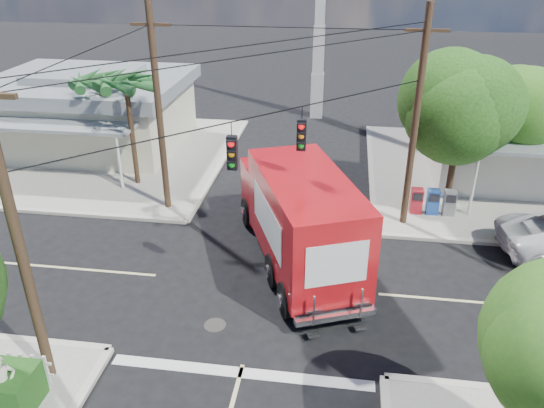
# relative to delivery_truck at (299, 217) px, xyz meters

# --- Properties ---
(ground) EXTENTS (120.00, 120.00, 0.00)m
(ground) POSITION_rel_delivery_truck_xyz_m (-1.03, -1.66, -1.93)
(ground) COLOR black
(ground) RESTS_ON ground
(sidewalk_ne) EXTENTS (14.12, 14.12, 0.14)m
(sidewalk_ne) POSITION_rel_delivery_truck_xyz_m (9.85, 9.22, -1.86)
(sidewalk_ne) COLOR gray
(sidewalk_ne) RESTS_ON ground
(sidewalk_nw) EXTENTS (14.12, 14.12, 0.14)m
(sidewalk_nw) POSITION_rel_delivery_truck_xyz_m (-11.90, 9.22, -1.86)
(sidewalk_nw) COLOR gray
(sidewalk_nw) RESTS_ON ground
(road_markings) EXTENTS (32.00, 32.00, 0.01)m
(road_markings) POSITION_rel_delivery_truck_xyz_m (-1.03, -3.13, -1.92)
(road_markings) COLOR beige
(road_markings) RESTS_ON ground
(building_nw) EXTENTS (10.80, 10.20, 4.30)m
(building_nw) POSITION_rel_delivery_truck_xyz_m (-13.03, 10.80, 0.29)
(building_nw) COLOR beige
(building_nw) RESTS_ON sidewalk_nw
(radio_tower) EXTENTS (0.80, 0.80, 17.00)m
(radio_tower) POSITION_rel_delivery_truck_xyz_m (-0.53, 18.34, 3.72)
(radio_tower) COLOR silver
(radio_tower) RESTS_ON ground
(tree_ne_front) EXTENTS (4.21, 4.14, 6.66)m
(tree_ne_front) POSITION_rel_delivery_truck_xyz_m (6.18, 5.10, 2.84)
(tree_ne_front) COLOR #422D1C
(tree_ne_front) RESTS_ON sidewalk_ne
(tree_ne_back) EXTENTS (3.77, 3.66, 5.82)m
(tree_ne_back) POSITION_rel_delivery_truck_xyz_m (8.78, 7.30, 2.26)
(tree_ne_back) COLOR #422D1C
(tree_ne_back) RESTS_ON sidewalk_ne
(palm_nw_front) EXTENTS (3.01, 3.08, 5.59)m
(palm_nw_front) POSITION_rel_delivery_truck_xyz_m (-8.53, 5.84, 3.12)
(palm_nw_front) COLOR #422D1C
(palm_nw_front) RESTS_ON sidewalk_nw
(palm_nw_back) EXTENTS (3.01, 3.08, 5.19)m
(palm_nw_back) POSITION_rel_delivery_truck_xyz_m (-10.53, 7.34, 2.74)
(palm_nw_back) COLOR #422D1C
(palm_nw_back) RESTS_ON sidewalk_nw
(utility_poles) EXTENTS (12.00, 10.68, 9.00)m
(utility_poles) POSITION_rel_delivery_truck_xyz_m (-2.61, -0.06, 2.75)
(utility_poles) COLOR #473321
(utility_poles) RESTS_ON ground
(vending_boxes) EXTENTS (1.90, 0.50, 1.10)m
(vending_boxes) POSITION_rel_delivery_truck_xyz_m (5.47, 4.54, -1.24)
(vending_boxes) COLOR #A71823
(vending_boxes) RESTS_ON sidewalk_ne
(delivery_truck) EXTENTS (5.64, 9.08, 3.79)m
(delivery_truck) POSITION_rel_delivery_truck_xyz_m (0.00, 0.00, 0.00)
(delivery_truck) COLOR black
(delivery_truck) RESTS_ON ground
(pedestrian) EXTENTS (0.74, 0.79, 1.81)m
(pedestrian) POSITION_rel_delivery_truck_xyz_m (-6.52, -8.26, -0.88)
(pedestrian) COLOR beige
(pedestrian) RESTS_ON sidewalk_sw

